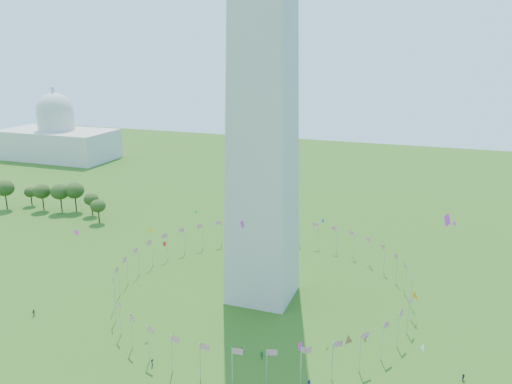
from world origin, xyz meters
TOP-DOWN VIEW (x-y plane):
  - flag_ring at (-0.00, 50.00)m, footprint 80.24×80.24m
  - capitol_building at (-180.00, 180.00)m, footprint 70.00×35.00m
  - kites_aloft at (16.84, 22.03)m, footprint 134.34×80.55m
  - tree_line_west at (-107.52, 90.84)m, footprint 55.47×15.79m

SIDE VIEW (x-z plane):
  - flag_ring at x=0.00m, z-range 0.00..9.00m
  - tree_line_west at x=-107.52m, z-range -0.59..12.07m
  - kites_aloft at x=16.84m, z-range -2.35..38.82m
  - capitol_building at x=-180.00m, z-range 0.00..46.00m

